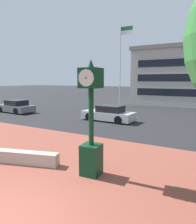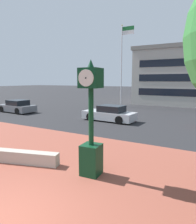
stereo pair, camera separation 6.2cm
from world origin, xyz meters
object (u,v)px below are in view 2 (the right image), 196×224
Objects in this scene: car_street_mid at (110,114)px; flagpole_primary at (123,60)px; street_clock at (91,126)px; car_street_far at (17,107)px.

flagpole_primary is at bearing 19.87° from car_street_mid.
car_street_mid is (-3.77, 9.09, -1.17)m from street_clock.
street_clock is 19.47m from flagpole_primary.
car_street_mid is at bearing -73.25° from flagpole_primary.
street_clock reaches higher than car_street_far.
flagpole_primary is at bearing -36.10° from car_street_far.
street_clock is 16.57m from car_street_far.
car_street_mid and car_street_far have the same top height.
street_clock is at bearing -117.68° from car_street_far.
street_clock is at bearing -154.37° from car_street_mid.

